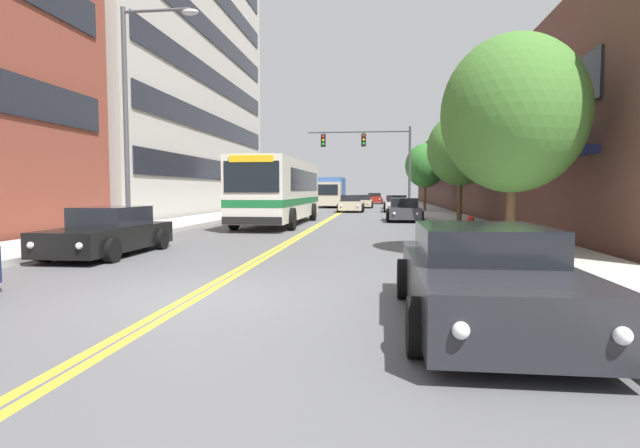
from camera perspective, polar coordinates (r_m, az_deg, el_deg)
ground_plane at (r=45.11m, az=2.95°, el=1.65°), size 240.00×240.00×0.00m
sidewalk_left at (r=46.14m, az=-5.90°, el=1.79°), size 3.23×106.00×0.17m
sidewalk_right at (r=45.18m, az=11.99°, el=1.68°), size 3.23×106.00×0.17m
centre_line at (r=45.11m, az=2.95°, el=1.65°), size 0.34×106.00×0.01m
office_tower_left at (r=41.33m, az=-20.16°, el=17.10°), size 12.08×27.54×22.75m
storefront_row_right at (r=46.10m, az=19.35°, el=6.46°), size 9.10×68.00×8.02m
city_bus at (r=26.13m, az=-4.55°, el=4.01°), size 2.91×11.67×3.24m
car_slate_blue_parked_left_mid at (r=39.17m, az=-4.06°, el=2.22°), size 2.20×4.77×1.32m
car_black_parked_left_far at (r=14.86m, az=-22.95°, el=-0.94°), size 1.97×4.66×1.32m
car_charcoal_parked_right_foreground at (r=7.04m, az=18.17°, el=-5.83°), size 2.17×4.81×1.30m
car_dark_grey_parked_right_mid at (r=28.92m, az=9.56°, el=1.54°), size 1.99×4.17×1.32m
car_white_parked_right_far at (r=48.52m, az=8.45°, el=2.44°), size 2.00×4.26×1.20m
car_silver_parked_right_end at (r=41.39m, az=8.72°, el=2.27°), size 2.07×4.47×1.35m
car_beige_moving_lead at (r=50.22m, az=4.84°, el=2.56°), size 2.17×4.78×1.30m
car_champagne_moving_second at (r=40.45m, az=3.58°, el=2.29°), size 2.08×4.14×1.37m
car_red_moving_third at (r=65.29m, az=6.25°, el=2.90°), size 2.13×4.37×1.38m
box_truck at (r=51.80m, az=1.32°, el=3.68°), size 2.72×8.00×3.05m
traffic_signal_mast at (r=37.05m, az=6.15°, el=8.26°), size 7.54×0.38×6.38m
street_lamp_left_near at (r=17.91m, az=-20.23°, el=12.88°), size 2.63×0.28×7.72m
street_tree_right_near at (r=14.41m, az=21.24°, el=11.62°), size 3.78×3.78×5.70m
street_tree_right_mid at (r=27.09m, az=15.75°, el=8.22°), size 3.42×3.42×5.60m
street_tree_right_far at (r=40.26m, az=11.94°, el=6.56°), size 3.13×3.13×5.26m
fire_hydrant at (r=16.65m, az=16.80°, el=-0.46°), size 0.32×0.24×0.79m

